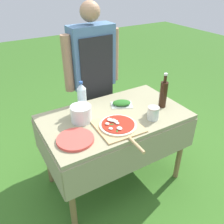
# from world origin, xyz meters

# --- Properties ---
(ground_plane) EXTENTS (12.00, 12.00, 0.00)m
(ground_plane) POSITION_xyz_m (0.00, 0.00, 0.00)
(ground_plane) COLOR #386B23
(prep_table) EXTENTS (1.22, 0.72, 0.74)m
(prep_table) POSITION_xyz_m (0.00, 0.00, 0.64)
(prep_table) COLOR gray
(prep_table) RESTS_ON ground
(person_cook) EXTENTS (0.59, 0.20, 1.56)m
(person_cook) POSITION_xyz_m (0.08, 0.55, 0.92)
(person_cook) COLOR #70604C
(person_cook) RESTS_ON ground
(pizza_on_peel) EXTENTS (0.35, 0.52, 0.06)m
(pizza_on_peel) POSITION_xyz_m (-0.07, -0.17, 0.75)
(pizza_on_peel) COLOR tan
(pizza_on_peel) RESTS_ON prep_table
(oil_bottle) EXTENTS (0.06, 0.06, 0.31)m
(oil_bottle) POSITION_xyz_m (0.44, -0.09, 0.86)
(oil_bottle) COLOR black
(oil_bottle) RESTS_ON prep_table
(water_bottle) EXTENTS (0.08, 0.08, 0.27)m
(water_bottle) POSITION_xyz_m (-0.20, 0.20, 0.87)
(water_bottle) COLOR silver
(water_bottle) RESTS_ON prep_table
(herb_container) EXTENTS (0.22, 0.19, 0.04)m
(herb_container) POSITION_xyz_m (0.14, 0.12, 0.76)
(herb_container) COLOR silver
(herb_container) RESTS_ON prep_table
(mixing_tub) EXTENTS (0.17, 0.17, 0.13)m
(mixing_tub) POSITION_xyz_m (-0.27, 0.07, 0.80)
(mixing_tub) COLOR silver
(mixing_tub) RESTS_ON prep_table
(plate_stack) EXTENTS (0.27, 0.27, 0.02)m
(plate_stack) POSITION_xyz_m (-0.42, -0.15, 0.75)
(plate_stack) COLOR #DB4C42
(plate_stack) RESTS_ON prep_table
(sauce_jar) EXTENTS (0.10, 0.10, 0.11)m
(sauce_jar) POSITION_xyz_m (0.24, -0.20, 0.79)
(sauce_jar) COLOR silver
(sauce_jar) RESTS_ON prep_table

